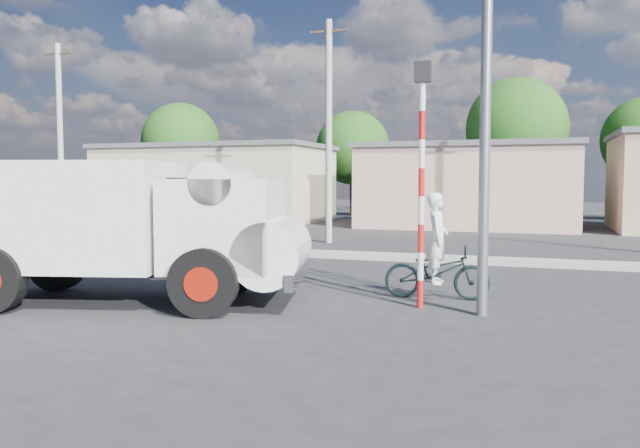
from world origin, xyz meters
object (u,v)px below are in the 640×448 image
(truck, at_px, (133,225))
(cyclist, at_px, (437,254))
(streetlight, at_px, (477,17))
(traffic_pole, at_px, (422,163))
(bicycle, at_px, (437,272))

(truck, xyz_separation_m, cyclist, (5.29, 2.22, -0.58))
(cyclist, xyz_separation_m, streetlight, (0.79, -1.24, 4.09))
(traffic_pole, bearing_deg, bicycle, 81.01)
(bicycle, xyz_separation_m, traffic_pole, (-0.15, -0.94, 2.07))
(bicycle, distance_m, streetlight, 4.68)
(truck, height_order, streetlight, streetlight)
(cyclist, bearing_deg, bicycle, -0.00)
(truck, xyz_separation_m, bicycle, (5.29, 2.22, -0.93))
(bicycle, height_order, traffic_pole, traffic_pole)
(bicycle, height_order, cyclist, cyclist)
(truck, distance_m, cyclist, 5.77)
(cyclist, distance_m, traffic_pole, 1.97)
(truck, bearing_deg, streetlight, -5.11)
(streetlight, bearing_deg, truck, -170.88)
(bicycle, bearing_deg, streetlight, -153.18)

